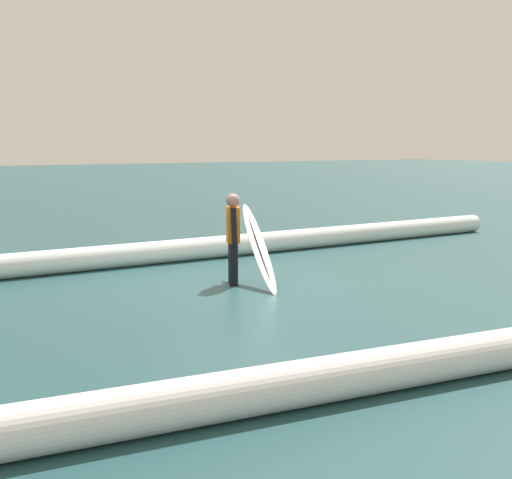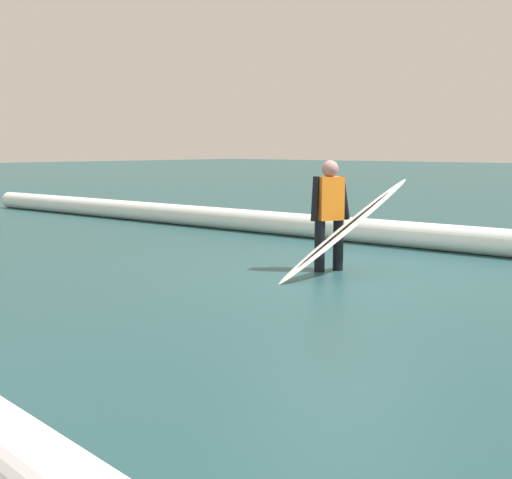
# 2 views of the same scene
# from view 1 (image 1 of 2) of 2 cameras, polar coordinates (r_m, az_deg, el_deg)

# --- Properties ---
(ground_plane) EXTENTS (132.28, 132.28, 0.00)m
(ground_plane) POSITION_cam_1_polar(r_m,az_deg,el_deg) (12.65, -0.66, -3.27)
(ground_plane) COLOR #20474A
(surfer) EXTENTS (0.33, 0.57, 1.47)m
(surfer) POSITION_cam_1_polar(r_m,az_deg,el_deg) (12.50, -1.70, 0.42)
(surfer) COLOR black
(surfer) RESTS_ON ground_plane
(surfboard) EXTENTS (0.83, 1.99, 1.25)m
(surfboard) POSITION_cam_1_polar(r_m,az_deg,el_deg) (12.57, 0.20, -0.52)
(surfboard) COLOR white
(surfboard) RESTS_ON ground_plane
(wave_crest_foreground) EXTENTS (21.17, 1.87, 0.43)m
(wave_crest_foreground) POSITION_cam_1_polar(r_m,az_deg,el_deg) (14.22, -12.28, -1.40)
(wave_crest_foreground) COLOR white
(wave_crest_foreground) RESTS_ON ground_plane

